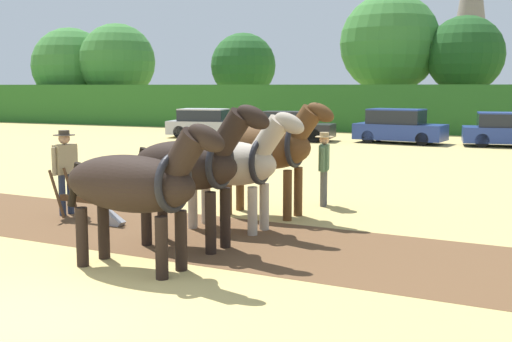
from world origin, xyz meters
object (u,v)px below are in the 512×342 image
Objects in this scene: draft_horse_lead_left at (136,184)px; parked_car_center_left at (399,127)px; tree_center_left at (243,66)px; draft_horse_trail_left at (234,163)px; farmer_beside_team at (324,163)px; parked_car_left at (290,126)px; plow at (95,207)px; parked_car_center at (511,130)px; church_spire at (471,10)px; farmer_at_plow at (65,165)px; draft_horse_lead_right at (191,166)px; draft_horse_trail_right at (267,147)px; tree_center at (390,44)px; tree_center_right at (465,55)px; parked_car_far_left at (206,124)px; tree_left at (117,62)px; tree_far_left at (70,66)px.

parked_car_center_left is (-0.53, 22.53, -0.51)m from draft_horse_lead_left.
tree_center_left is 2.43× the size of draft_horse_trail_left.
parked_car_left is at bearing 101.29° from farmer_beside_team.
plow is 21.54m from parked_car_center.
parked_car_center is at bearing 82.62° from draft_horse_lead_left.
church_spire is (12.62, 34.22, 7.02)m from tree_center_left.
draft_horse_trail_left is 1.50× the size of farmer_at_plow.
draft_horse_lead_right is 0.98× the size of draft_horse_trail_right.
tree_center is 3.20× the size of draft_horse_trail_left.
draft_horse_trail_right reaches higher than farmer_beside_team.
tree_center is 31.59m from farmer_at_plow.
draft_horse_lead_right reaches higher than parked_car_left.
tree_center_right is at bearing 91.47° from draft_horse_lead_left.
church_spire is at bearing 94.98° from draft_horse_lead_left.
tree_center is 32.16m from plow.
tree_center reaches higher than tree_center_left.
farmer_at_plow reaches higher than parked_car_far_left.
farmer_at_plow is (-3.65, 2.82, -0.22)m from draft_horse_lead_left.
farmer_beside_team is at bearing 40.66° from farmer_at_plow.
church_spire reaches higher than draft_horse_trail_left.
tree_center_left reaches higher than farmer_at_plow.
tree_center is (20.36, 1.06, 0.91)m from tree_left.
parked_car_center is (14.77, 0.87, 0.01)m from parked_car_far_left.
parked_car_center_left reaches higher than plow.
tree_center_right reaches higher than plow.
tree_far_left is at bearing 138.37° from draft_horse_trail_right.
draft_horse_trail_right is 18.16m from parked_car_center_left.
church_spire is 7.95× the size of draft_horse_trail_left.
farmer_at_plow reaches higher than parked_car_left.
tree_far_left is 4.01× the size of farmer_at_plow.
draft_horse_lead_right is at bearing -89.80° from draft_horse_trail_left.
parked_car_far_left is at bearing 122.67° from draft_horse_trail_left.
tree_center_right is 34.26m from draft_horse_lead_left.
draft_horse_lead_left is 22.54m from parked_car_center_left.
tree_center is 1.99× the size of parked_car_center_left.
draft_horse_trail_right is (3.72, -29.71, -3.92)m from tree_center.
tree_center_right is 1.62× the size of parked_car_left.
parked_car_center reaches higher than plow.
tree_center_right is 32.78m from draft_horse_lead_right.
church_spire is (21.99, 36.65, 6.68)m from tree_left.
draft_horse_lead_left is 2.94m from draft_horse_trail_left.
parked_car_far_left is at bearing 118.90° from draft_horse_lead_left.
plow is at bearing -146.64° from farmer_beside_team.
draft_horse_trail_left is at bearing -70.52° from parked_car_far_left.
draft_horse_trail_right is at bearing -110.67° from parked_car_center.
tree_center_left reaches higher than draft_horse_trail_right.
plow is 21.04m from parked_car_far_left.
tree_center_left is 37.14m from church_spire.
tree_center_right is 1.61× the size of parked_car_center_left.
farmer_beside_team is 17.27m from parked_car_left.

